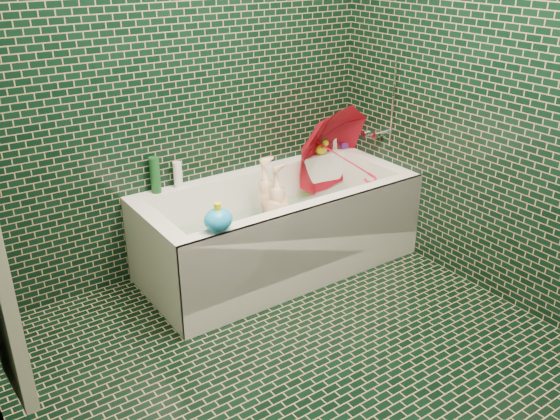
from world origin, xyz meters
TOP-DOWN VIEW (x-y plane):
  - floor at (0.00, 0.00)m, footprint 2.80×2.80m
  - wall_back at (0.00, 1.40)m, footprint 2.80×0.00m
  - wall_right at (1.30, 0.00)m, footprint 0.00×2.80m
  - bathtub at (0.45, 1.01)m, footprint 1.70×0.75m
  - bath_mat at (0.45, 1.02)m, footprint 1.35×0.47m
  - water at (0.45, 1.02)m, footprint 1.48×0.53m
  - faucet at (1.26, 1.02)m, footprint 0.18×0.19m
  - child at (0.44, 1.02)m, footprint 0.85×0.39m
  - umbrella at (1.03, 1.09)m, footprint 0.84×0.87m
  - soap_bottle_a at (1.25, 1.33)m, footprint 0.10×0.10m
  - soap_bottle_b at (1.25, 1.32)m, footprint 0.10×0.10m
  - soap_bottle_c at (1.17, 1.34)m, footprint 0.15×0.15m
  - bottle_right_tall at (1.04, 1.36)m, footprint 0.07×0.07m
  - bottle_right_pump at (1.16, 1.35)m, footprint 0.06×0.06m
  - bottle_left_tall at (-0.20, 1.35)m, footprint 0.06×0.06m
  - bottle_left_short at (-0.05, 1.35)m, footprint 0.06×0.06m
  - rubber_duck at (1.02, 1.32)m, footprint 0.11×0.07m
  - bath_toy at (-0.15, 0.70)m, footprint 0.17×0.15m

SIDE VIEW (x-z plane):
  - floor at x=0.00m, z-range 0.00..0.00m
  - bath_mat at x=0.45m, z-range 0.15..0.16m
  - bathtub at x=0.45m, z-range -0.06..0.49m
  - water at x=0.45m, z-range 0.30..0.30m
  - child at x=0.44m, z-range 0.18..0.44m
  - soap_bottle_a at x=1.25m, z-range 0.43..0.67m
  - soap_bottle_b at x=1.25m, z-range 0.45..0.65m
  - soap_bottle_c at x=1.17m, z-range 0.47..0.63m
  - umbrella at x=1.03m, z-range 0.17..0.99m
  - rubber_duck at x=1.02m, z-range 0.55..0.64m
  - bath_toy at x=-0.15m, z-range 0.54..0.69m
  - bottle_left_short at x=-0.05m, z-range 0.55..0.71m
  - bottle_right_pump at x=1.16m, z-range 0.55..0.75m
  - bottle_right_tall at x=1.04m, z-range 0.55..0.75m
  - bottle_left_tall at x=-0.20m, z-range 0.55..0.77m
  - faucet at x=1.26m, z-range 0.50..1.05m
  - wall_back at x=0.00m, z-range -0.15..2.65m
  - wall_right at x=1.30m, z-range -0.15..2.65m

